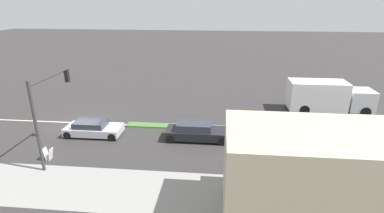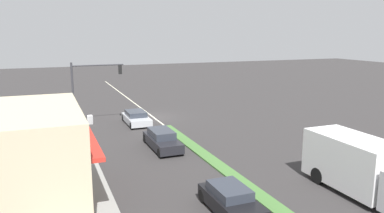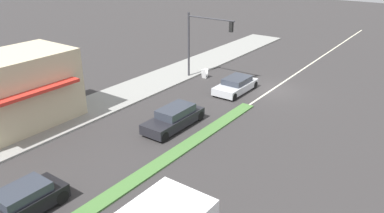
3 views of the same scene
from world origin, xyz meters
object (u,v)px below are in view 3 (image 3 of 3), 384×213
Objects in this scene: warning_aframe_sign at (205,74)px; sedan_silver at (236,85)px; pedestrian at (75,101)px; sedan_dark at (174,118)px; suv_black at (21,202)px; traffic_signal_main at (202,36)px.

sedan_silver is (-3.96, 1.37, 0.15)m from warning_aframe_sign.
pedestrian reaches higher than sedan_dark.
sedan_silver is (-0.00, -18.64, -0.05)m from suv_black.
traffic_signal_main is 1.32× the size of sedan_silver.
traffic_signal_main is 11.97m from pedestrian.
traffic_signal_main is at bearing -12.68° from sedan_silver.
sedan_silver is 0.92× the size of sedan_dark.
pedestrian is 0.34× the size of sedan_dark.
sedan_dark is at bearing 90.00° from sedan_silver.
sedan_silver is (-3.92, 0.88, -3.33)m from traffic_signal_main.
sedan_dark is at bearing 112.94° from warning_aframe_sign.
sedan_dark is (-3.92, 8.87, -3.26)m from traffic_signal_main.
pedestrian is 12.07m from warning_aframe_sign.
sedan_dark reaches higher than sedan_silver.
warning_aframe_sign is (0.03, -0.49, -3.47)m from traffic_signal_main.
suv_black is 10.66m from sedan_dark.
sedan_dark reaches higher than warning_aframe_sign.
warning_aframe_sign is 20.40m from suv_black.
pedestrian reaches higher than suv_black.
traffic_signal_main is at bearing -66.12° from sedan_dark.
warning_aframe_sign is at bearing -19.08° from sedan_silver.
pedestrian is at bearing 75.79° from warning_aframe_sign.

